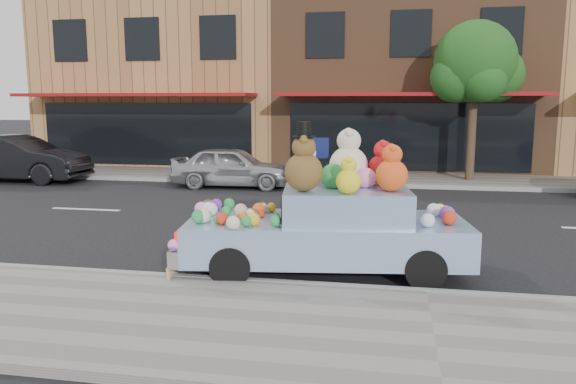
% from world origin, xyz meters
% --- Properties ---
extents(ground, '(120.00, 120.00, 0.00)m').
position_xyz_m(ground, '(0.00, 0.00, 0.00)').
color(ground, black).
rests_on(ground, ground).
extents(near_sidewalk, '(60.00, 3.00, 0.12)m').
position_xyz_m(near_sidewalk, '(0.00, -6.50, 0.06)').
color(near_sidewalk, gray).
rests_on(near_sidewalk, ground).
extents(far_sidewalk, '(60.00, 3.00, 0.12)m').
position_xyz_m(far_sidewalk, '(0.00, 6.50, 0.06)').
color(far_sidewalk, gray).
rests_on(far_sidewalk, ground).
extents(near_kerb, '(60.00, 0.12, 0.13)m').
position_xyz_m(near_kerb, '(0.00, -5.00, 0.07)').
color(near_kerb, gray).
rests_on(near_kerb, ground).
extents(far_kerb, '(60.00, 0.12, 0.13)m').
position_xyz_m(far_kerb, '(0.00, 5.00, 0.07)').
color(far_kerb, gray).
rests_on(far_kerb, ground).
extents(storefront_left, '(10.00, 9.80, 7.30)m').
position_xyz_m(storefront_left, '(-10.00, 11.97, 3.64)').
color(storefront_left, '#A57745').
rests_on(storefront_left, ground).
extents(storefront_mid, '(10.00, 9.80, 7.30)m').
position_xyz_m(storefront_mid, '(0.00, 11.97, 3.64)').
color(storefront_mid, brown).
rests_on(storefront_mid, ground).
extents(street_tree, '(3.00, 2.70, 5.22)m').
position_xyz_m(street_tree, '(2.03, 6.55, 3.69)').
color(street_tree, '#38281C').
rests_on(street_tree, ground).
extents(car_silver, '(3.82, 1.65, 1.28)m').
position_xyz_m(car_silver, '(-5.43, 4.23, 0.64)').
color(car_silver, '#B2B3B8').
rests_on(car_silver, ground).
extents(car_dark, '(4.76, 1.81, 1.55)m').
position_xyz_m(car_dark, '(-12.86, 4.09, 0.77)').
color(car_dark, black).
rests_on(car_dark, ground).
extents(art_car, '(4.67, 2.33, 2.38)m').
position_xyz_m(art_car, '(-1.47, -4.05, 0.82)').
color(art_car, black).
rests_on(art_car, ground).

